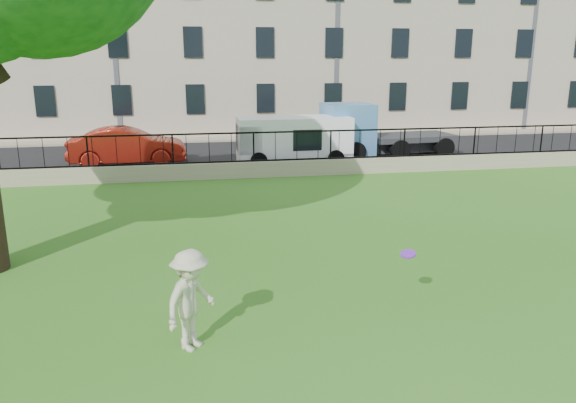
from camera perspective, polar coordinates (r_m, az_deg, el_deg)
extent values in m
plane|color=#326B19|center=(10.26, 4.69, -11.43)|extent=(120.00, 120.00, 0.00)
cube|color=gray|center=(21.45, -3.48, 3.29)|extent=(50.00, 0.40, 0.60)
cube|color=black|center=(21.39, -3.49, 4.15)|extent=(50.00, 0.05, 0.06)
cube|color=black|center=(21.22, -3.54, 7.00)|extent=(50.00, 0.05, 0.06)
cube|color=black|center=(26.10, -4.70, 4.64)|extent=(60.00, 9.00, 0.01)
cube|color=gray|center=(31.21, -5.65, 6.35)|extent=(60.00, 1.40, 0.12)
cube|color=#C5B19C|center=(36.63, -6.68, 17.63)|extent=(56.00, 10.00, 13.00)
imported|color=beige|center=(8.96, -9.84, -9.84)|extent=(1.14, 1.20, 1.64)
cylinder|color=purple|center=(10.14, 12.12, -5.24)|extent=(0.31, 0.31, 0.12)
imported|color=#9F1F13|center=(24.71, -15.98, 5.41)|extent=(4.83, 1.78, 1.58)
cube|color=white|center=(23.97, 0.59, 6.21)|extent=(4.76, 1.86, 2.00)
cube|color=#568BC9|center=(26.09, 10.00, 7.17)|extent=(6.03, 2.68, 2.45)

